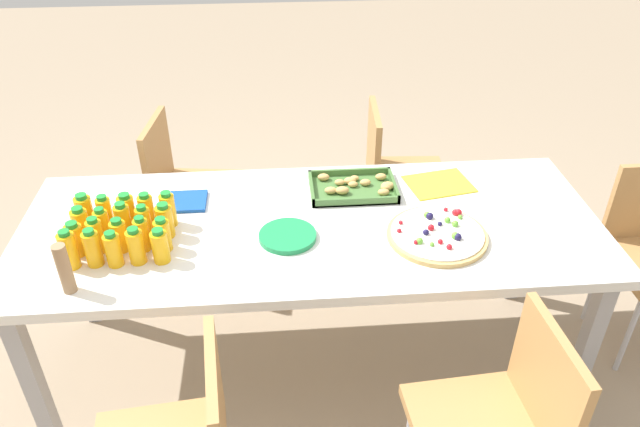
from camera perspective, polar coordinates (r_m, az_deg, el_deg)
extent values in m
plane|color=gray|center=(2.81, -0.71, -13.46)|extent=(12.00, 12.00, 0.00)
cube|color=silver|center=(2.33, -0.84, -1.32)|extent=(2.21, 0.86, 0.04)
cube|color=#99999E|center=(2.48, -25.29, -14.05)|extent=(0.06, 0.06, 0.70)
cube|color=#99999E|center=(2.58, 23.73, -11.42)|extent=(0.06, 0.06, 0.70)
cube|color=#99999E|center=(2.97, -21.48, -4.11)|extent=(0.06, 0.06, 0.70)
cube|color=#99999E|center=(3.05, 18.35, -2.28)|extent=(0.06, 0.06, 0.70)
cube|color=#B7844C|center=(3.12, -11.26, 2.00)|extent=(0.45, 0.45, 0.04)
cube|color=#B7844C|center=(3.07, -15.02, 5.07)|extent=(0.08, 0.38, 0.38)
cylinder|color=silver|center=(3.35, -7.58, -0.16)|extent=(0.02, 0.02, 0.41)
cylinder|color=silver|center=(3.09, -8.49, -3.47)|extent=(0.02, 0.02, 0.41)
cylinder|color=silver|center=(3.42, -12.87, -0.03)|extent=(0.02, 0.02, 0.41)
cylinder|color=silver|center=(3.17, -14.19, -3.25)|extent=(0.02, 0.02, 0.41)
cube|color=#B7844C|center=(1.99, 20.49, -14.62)|extent=(0.06, 0.38, 0.38)
cylinder|color=silver|center=(2.92, 26.91, -10.13)|extent=(0.02, 0.02, 0.41)
cylinder|color=silver|center=(3.12, 24.24, -6.19)|extent=(0.02, 0.02, 0.41)
cube|color=#B7844C|center=(1.83, -9.62, -17.79)|extent=(0.07, 0.38, 0.38)
cube|color=#B7844C|center=(3.21, 8.19, 3.32)|extent=(0.42, 0.42, 0.04)
cube|color=#B7844C|center=(3.09, 5.06, 6.34)|extent=(0.05, 0.38, 0.38)
cylinder|color=silver|center=(3.50, 10.09, 1.20)|extent=(0.02, 0.02, 0.41)
cylinder|color=silver|center=(3.24, 11.03, -1.85)|extent=(0.02, 0.02, 0.41)
cylinder|color=silver|center=(3.45, 4.87, 1.16)|extent=(0.02, 0.02, 0.41)
cylinder|color=silver|center=(3.19, 5.39, -1.95)|extent=(0.02, 0.02, 0.41)
cylinder|color=#FAAE14|center=(2.23, -22.47, -3.26)|extent=(0.06, 0.06, 0.13)
cylinder|color=#1E8C33|center=(2.19, -22.88, -1.70)|extent=(0.04, 0.04, 0.02)
cylinder|color=#FAAC14|center=(2.22, -20.51, -3.14)|extent=(0.06, 0.06, 0.13)
cylinder|color=#1E8C33|center=(2.18, -20.88, -1.62)|extent=(0.04, 0.04, 0.02)
cylinder|color=#FAAD14|center=(2.20, -18.78, -3.29)|extent=(0.06, 0.06, 0.12)
cylinder|color=#1E8C33|center=(2.16, -19.10, -1.86)|extent=(0.04, 0.04, 0.02)
cylinder|color=#F9AC14|center=(2.18, -16.84, -3.03)|extent=(0.06, 0.06, 0.12)
cylinder|color=#1E8C33|center=(2.14, -17.14, -1.52)|extent=(0.04, 0.04, 0.02)
cylinder|color=#F9AF14|center=(2.17, -14.73, -3.07)|extent=(0.06, 0.06, 0.12)
cylinder|color=#1E8C33|center=(2.13, -14.98, -1.65)|extent=(0.04, 0.04, 0.02)
cylinder|color=#FAAC14|center=(2.29, -21.93, -2.34)|extent=(0.06, 0.06, 0.12)
cylinder|color=#1E8C33|center=(2.26, -22.27, -0.99)|extent=(0.04, 0.04, 0.02)
cylinder|color=#FAAD14|center=(2.28, -20.24, -2.06)|extent=(0.05, 0.05, 0.13)
cylinder|color=#1E8C33|center=(2.24, -20.59, -0.60)|extent=(0.04, 0.04, 0.02)
cylinder|color=#F9AE14|center=(2.26, -18.28, -2.07)|extent=(0.06, 0.06, 0.12)
cylinder|color=#1E8C33|center=(2.22, -18.58, -0.70)|extent=(0.04, 0.04, 0.02)
cylinder|color=#F9AC14|center=(2.24, -16.32, -1.96)|extent=(0.05, 0.05, 0.12)
cylinder|color=#1E8C33|center=(2.20, -16.60, -0.51)|extent=(0.03, 0.03, 0.02)
cylinder|color=#F9AE14|center=(2.22, -14.51, -2.03)|extent=(0.06, 0.06, 0.12)
cylinder|color=#1E8C33|center=(2.18, -14.75, -0.62)|extent=(0.04, 0.04, 0.02)
cylinder|color=#F9AE14|center=(2.35, -21.45, -1.10)|extent=(0.06, 0.06, 0.12)
cylinder|color=#1E8C33|center=(2.32, -21.81, 0.33)|extent=(0.04, 0.04, 0.02)
cylinder|color=#F9AE14|center=(2.33, -19.69, -1.11)|extent=(0.05, 0.05, 0.12)
cylinder|color=#1E8C33|center=(2.30, -20.01, 0.27)|extent=(0.03, 0.03, 0.02)
cylinder|color=#FAAE14|center=(2.32, -17.93, -0.80)|extent=(0.06, 0.06, 0.13)
cylinder|color=#1E8C33|center=(2.28, -18.25, 0.74)|extent=(0.04, 0.04, 0.02)
cylinder|color=#FAAD14|center=(2.29, -16.15, -0.95)|extent=(0.05, 0.05, 0.13)
cylinder|color=#1E8C33|center=(2.25, -16.43, 0.53)|extent=(0.03, 0.03, 0.02)
cylinder|color=#F9AD14|center=(2.29, -14.32, -0.76)|extent=(0.06, 0.06, 0.12)
cylinder|color=#1E8C33|center=(2.25, -14.56, 0.69)|extent=(0.04, 0.04, 0.02)
cylinder|color=#FAAE14|center=(2.41, -21.13, 0.00)|extent=(0.06, 0.06, 0.13)
cylinder|color=#1E8C33|center=(2.38, -21.49, 1.49)|extent=(0.04, 0.04, 0.02)
cylinder|color=#F9AE14|center=(2.39, -19.47, -0.04)|extent=(0.05, 0.05, 0.12)
cylinder|color=#1E8C33|center=(2.36, -19.79, 1.38)|extent=(0.03, 0.03, 0.02)
cylinder|color=#F9AD14|center=(2.37, -17.60, 0.08)|extent=(0.06, 0.06, 0.13)
cylinder|color=#1E8C33|center=(2.33, -17.90, 1.56)|extent=(0.04, 0.04, 0.02)
cylinder|color=#FAAD14|center=(2.35, -15.91, 0.13)|extent=(0.06, 0.06, 0.13)
cylinder|color=#1E8C33|center=(2.32, -16.18, 1.61)|extent=(0.04, 0.04, 0.02)
cylinder|color=#F9AD14|center=(2.34, -14.03, 0.28)|extent=(0.06, 0.06, 0.13)
cylinder|color=#1E8C33|center=(2.31, -14.27, 1.76)|extent=(0.04, 0.04, 0.02)
cylinder|color=tan|center=(2.28, 10.90, -2.04)|extent=(0.37, 0.37, 0.02)
cylinder|color=white|center=(2.27, 10.93, -1.79)|extent=(0.34, 0.34, 0.01)
sphere|color=#66B238|center=(2.20, 9.30, -2.55)|extent=(0.02, 0.02, 0.02)
sphere|color=#66B238|center=(2.36, 13.00, -0.33)|extent=(0.02, 0.02, 0.02)
sphere|color=red|center=(2.19, 12.01, -3.07)|extent=(0.02, 0.02, 0.02)
sphere|color=red|center=(2.29, 7.57, -0.84)|extent=(0.02, 0.02, 0.02)
sphere|color=#1E1947|center=(2.25, 9.89, -1.74)|extent=(0.02, 0.02, 0.02)
sphere|color=#66B238|center=(2.33, 11.84, -0.61)|extent=(0.02, 0.02, 0.02)
sphere|color=#66B238|center=(2.34, 9.98, -0.12)|extent=(0.02, 0.02, 0.02)
sphere|color=red|center=(2.24, 7.43, -1.60)|extent=(0.02, 0.02, 0.02)
sphere|color=red|center=(2.37, 12.82, 0.09)|extent=(0.03, 0.03, 0.03)
sphere|color=#1E1947|center=(2.24, 12.79, -2.15)|extent=(0.03, 0.03, 0.03)
sphere|color=red|center=(2.39, 11.69, 0.37)|extent=(0.02, 0.02, 0.02)
sphere|color=red|center=(2.19, 8.96, -2.67)|extent=(0.02, 0.02, 0.02)
sphere|color=red|center=(2.27, 10.36, -1.30)|extent=(0.02, 0.02, 0.02)
sphere|color=red|center=(2.21, 11.20, -2.60)|extent=(0.02, 0.02, 0.02)
sphere|color=#66B238|center=(2.31, 12.55, -0.95)|extent=(0.02, 0.02, 0.02)
sphere|color=#1E1947|center=(2.33, 10.24, -0.24)|extent=(0.03, 0.03, 0.03)
sphere|color=#66B238|center=(2.19, 10.44, -2.86)|extent=(0.02, 0.02, 0.02)
sphere|color=#66B238|center=(2.25, 12.54, -2.04)|extent=(0.03, 0.03, 0.03)
sphere|color=red|center=(2.37, 12.56, 0.10)|extent=(0.03, 0.03, 0.03)
sphere|color=#1E1947|center=(2.30, 11.17, -0.96)|extent=(0.02, 0.02, 0.02)
cube|color=#477238|center=(2.52, 3.08, 2.26)|extent=(0.35, 0.24, 0.01)
cube|color=#477238|center=(2.41, 3.43, 1.10)|extent=(0.35, 0.01, 0.03)
cube|color=#477238|center=(2.61, 2.77, 3.83)|extent=(0.35, 0.01, 0.03)
cube|color=#477238|center=(2.49, -0.79, 2.36)|extent=(0.01, 0.24, 0.03)
cube|color=#477238|center=(2.54, 6.91, 2.67)|extent=(0.01, 0.24, 0.03)
ellipsoid|color=tan|center=(2.58, 5.73, 3.46)|extent=(0.05, 0.03, 0.03)
ellipsoid|color=tan|center=(2.57, 3.26, 3.33)|extent=(0.04, 0.03, 0.02)
ellipsoid|color=tan|center=(2.47, 1.00, 2.18)|extent=(0.05, 0.04, 0.03)
ellipsoid|color=tan|center=(2.56, 0.33, 3.43)|extent=(0.05, 0.04, 0.03)
ellipsoid|color=tan|center=(2.54, 4.27, 2.92)|extent=(0.05, 0.03, 0.03)
ellipsoid|color=tan|center=(2.48, 5.98, 2.00)|extent=(0.05, 0.03, 0.03)
ellipsoid|color=tan|center=(2.47, 2.10, 2.18)|extent=(0.06, 0.04, 0.03)
ellipsoid|color=tan|center=(2.52, 6.37, 2.61)|extent=(0.06, 0.04, 0.03)
ellipsoid|color=tan|center=(2.54, 2.82, 3.09)|extent=(0.05, 0.04, 0.03)
ellipsoid|color=tan|center=(2.53, 1.84, 2.95)|extent=(0.04, 0.03, 0.02)
ellipsoid|color=tan|center=(2.51, 6.25, 2.47)|extent=(0.05, 0.03, 0.03)
ellipsoid|color=tan|center=(2.52, 3.11, 2.75)|extent=(0.04, 0.03, 0.02)
cylinder|color=#1E8C4C|center=(2.24, -3.05, -2.28)|extent=(0.21, 0.21, 0.00)
cylinder|color=#1E8C4C|center=(2.23, -3.05, -2.17)|extent=(0.21, 0.21, 0.00)
cylinder|color=#1E8C4C|center=(2.23, -3.05, -2.07)|extent=(0.21, 0.21, 0.00)
cylinder|color=#1E8C4C|center=(2.23, -3.06, -1.96)|extent=(0.21, 0.21, 0.00)
cube|color=#194CA5|center=(2.49, -12.31, 1.11)|extent=(0.15, 0.15, 0.01)
cylinder|color=#9E7A56|center=(2.11, -22.82, -4.80)|extent=(0.04, 0.04, 0.18)
cube|color=yellow|center=(2.60, 11.08, 2.74)|extent=(0.29, 0.25, 0.01)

